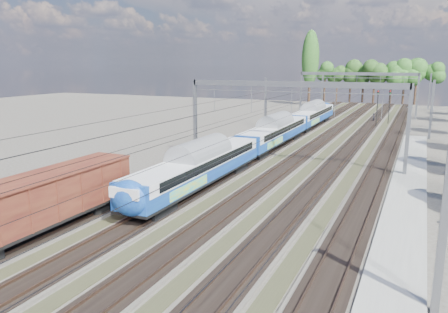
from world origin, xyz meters
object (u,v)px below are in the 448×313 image
at_px(emu_train, 274,129).
at_px(freight_boxcar, 41,200).
at_px(signal_near, 377,104).
at_px(signal_far, 390,103).
at_px(worker, 374,118).

xyz_separation_m(emu_train, freight_boxcar, (-4.50, -33.81, -0.26)).
height_order(emu_train, signal_near, signal_near).
xyz_separation_m(freight_boxcar, signal_far, (16.11, 64.69, 1.52)).
height_order(emu_train, signal_far, signal_far).
relative_size(worker, signal_near, 0.26).
xyz_separation_m(worker, signal_far, (2.65, -1.48, 3.01)).
xyz_separation_m(worker, signal_near, (1.09, -7.13, 3.17)).
distance_m(emu_train, signal_far, 33.01).
relative_size(emu_train, worker, 38.05).
bearing_deg(signal_near, freight_boxcar, -110.70).
xyz_separation_m(signal_near, signal_far, (1.56, 5.65, -0.16)).
xyz_separation_m(emu_train, worker, (8.96, 32.35, -1.75)).
distance_m(emu_train, worker, 33.62).
relative_size(emu_train, freight_boxcar, 4.30).
xyz_separation_m(emu_train, signal_near, (10.05, 25.23, 1.42)).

